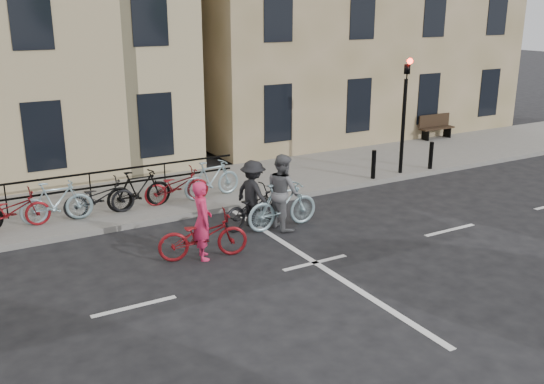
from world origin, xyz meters
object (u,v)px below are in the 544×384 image
cyclist_dark (253,201)px  cyclist_pink (203,232)px  traffic_light (405,102)px  cyclist_grey (283,199)px  bench (436,126)px

cyclist_dark → cyclist_pink: bearing=107.5°
traffic_light → cyclist_grey: 6.31m
bench → cyclist_pink: bearing=-154.2°
bench → cyclist_pink: (-12.98, -6.28, -0.07)m
cyclist_pink → bench: bearing=-51.2°
bench → cyclist_grey: bearing=-152.3°
traffic_light → bench: (4.80, 3.39, -1.78)m
traffic_light → cyclist_grey: size_ratio=1.99×
cyclist_grey → cyclist_dark: 0.75m
traffic_light → cyclist_grey: (-5.70, -2.12, -1.69)m
cyclist_grey → traffic_light: bearing=-70.2°
traffic_light → cyclist_grey: traffic_light is taller
cyclist_grey → bench: bearing=-63.0°
bench → cyclist_pink: 14.41m
traffic_light → cyclist_dark: size_ratio=1.94×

